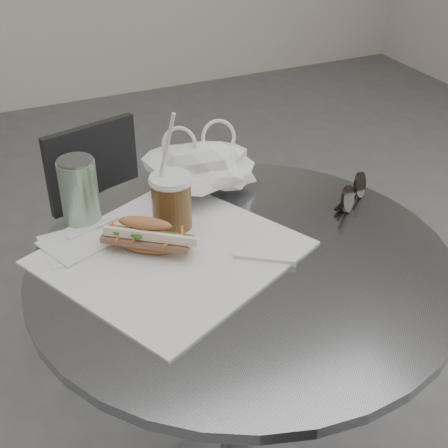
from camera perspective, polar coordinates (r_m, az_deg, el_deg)
name	(u,v)px	position (r m, az deg, el deg)	size (l,w,h in m)	color
cafe_table	(240,370)	(1.29, 1.48, -13.21)	(0.76, 0.76, 0.74)	slate
chair_far	(124,257)	(1.88, -9.12, -2.97)	(0.36, 0.39, 0.68)	#2C2C2F
sandwich_paper	(171,252)	(1.13, -4.83, -2.60)	(0.40, 0.38, 0.00)	white
banh_mi	(147,236)	(1.11, -7.09, -1.10)	(0.20, 0.18, 0.07)	#B57444
iced_coffee	(172,202)	(1.17, -4.82, 2.05)	(0.08, 0.08, 0.24)	brown
sunglasses	(352,194)	(1.29, 11.65, 2.74)	(0.11, 0.09, 0.05)	black
plastic_bag	(203,170)	(1.29, -1.91, 4.98)	(0.21, 0.16, 0.11)	white
napkin_stack	(76,245)	(1.17, -13.42, -1.84)	(0.14, 0.14, 0.01)	white
drink_can	(79,192)	(1.21, -13.09, 2.85)	(0.07, 0.07, 0.14)	#54915A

